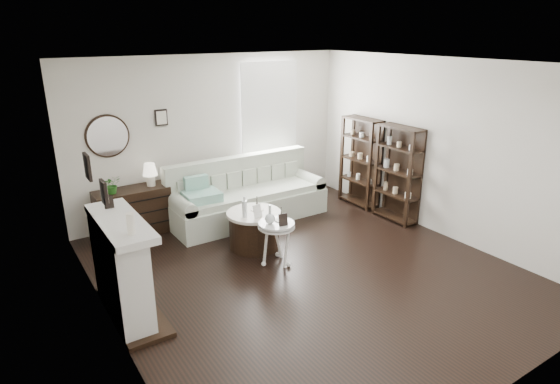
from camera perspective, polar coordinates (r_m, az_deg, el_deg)
room at (r=8.40m, az=-3.51°, el=9.07°), size 5.50×5.50×5.50m
fireplace at (r=5.51m, az=-18.67°, el=-9.24°), size 0.50×1.40×1.84m
shelf_unit_far at (r=8.60m, az=9.78°, el=3.64°), size 0.30×0.80×1.60m
shelf_unit_near at (r=8.00m, az=14.14°, el=2.13°), size 0.30×0.80×1.60m
sofa at (r=7.98m, az=-4.11°, el=-0.85°), size 2.65×0.92×1.03m
quilt at (r=7.42m, az=-9.50°, el=-0.51°), size 0.57×0.48×0.14m
suitcase at (r=8.67m, az=0.68°, el=-0.21°), size 0.59×0.38×0.38m
dresser at (r=7.67m, az=-17.47°, el=-2.31°), size 1.12×0.48×0.74m
table_lamp at (r=7.58m, az=-15.53°, el=2.06°), size 0.28×0.28×0.36m
potted_plant at (r=7.40m, az=-19.81°, el=0.84°), size 0.27×0.25×0.27m
drum_table at (r=6.93m, az=-3.17°, el=-4.56°), size 0.80×0.80×0.56m
pedestal_table at (r=6.33m, az=-0.44°, el=-4.20°), size 0.50×0.50×0.61m
eiffel_drum at (r=6.87m, az=-2.82°, el=-1.43°), size 0.11×0.11×0.19m
bottle_drum at (r=6.60m, az=-4.35°, el=-1.82°), size 0.07×0.07×0.30m
card_frame_drum at (r=6.60m, az=-2.77°, el=-2.33°), size 0.15×0.09×0.19m
eiffel_ped at (r=6.35m, az=0.14°, el=-2.77°), size 0.12×0.12×0.17m
flask_ped at (r=6.23m, az=-1.23°, el=-2.75°), size 0.14×0.14×0.26m
card_frame_ped at (r=6.19m, az=0.39°, el=-3.41°), size 0.13×0.07×0.16m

